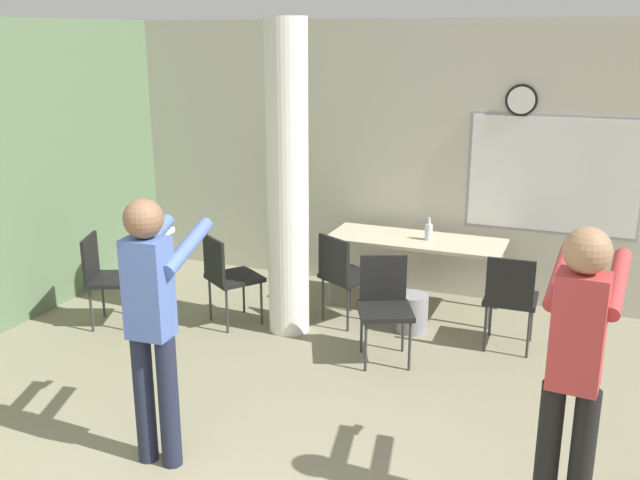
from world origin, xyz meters
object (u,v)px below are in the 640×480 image
object	(u,v)px
chair_table_left	(344,272)
chair_table_front	(385,301)
folding_table	(416,243)
chair_table_right	(510,295)
chair_near_pillar	(228,273)
bottle_on_table	(429,231)
person_playing_front	(153,312)
person_playing_side	(576,359)
chair_by_left_wall	(106,273)

from	to	relation	value
chair_table_left	chair_table_front	bearing A→B (deg)	-45.52
folding_table	chair_table_right	distance (m)	1.22
chair_near_pillar	bottle_on_table	bearing A→B (deg)	33.08
folding_table	person_playing_front	xyz separation A→B (m)	(-0.84, -3.20, 0.36)
chair_table_left	person_playing_side	xyz separation A→B (m)	(2.12, -2.31, 0.52)
chair_table_front	chair_table_right	bearing A→B (deg)	29.74
chair_near_pillar	chair_table_right	size ratio (longest dim) A/B	1.00
chair_table_right	chair_table_left	bearing A→B (deg)	178.59
bottle_on_table	chair_table_right	world-z (taller)	bottle_on_table
folding_table	person_playing_side	size ratio (longest dim) A/B	0.97
chair_table_front	person_playing_front	xyz separation A→B (m)	(-0.89, -1.98, 0.52)
folding_table	chair_near_pillar	distance (m)	1.86
chair_by_left_wall	person_playing_front	distance (m)	2.49
chair_table_left	chair_table_front	distance (m)	0.82
chair_table_right	person_playing_front	xyz separation A→B (m)	(-1.85, -2.53, 0.52)
chair_by_left_wall	chair_table_left	size ratio (longest dim) A/B	1.00
person_playing_side	chair_near_pillar	bearing A→B (deg)	148.98
chair_near_pillar	chair_table_front	xyz separation A→B (m)	(1.57, -0.15, 0.00)
chair_by_left_wall	chair_table_right	world-z (taller)	same
bottle_on_table	chair_near_pillar	distance (m)	1.98
bottle_on_table	chair_by_left_wall	size ratio (longest dim) A/B	0.26
folding_table	chair_table_left	xyz separation A→B (m)	(-0.52, -0.63, -0.16)
chair_by_left_wall	person_playing_side	size ratio (longest dim) A/B	0.50
chair_by_left_wall	chair_near_pillar	bearing A→B (deg)	22.01
person_playing_front	folding_table	bearing A→B (deg)	75.30
folding_table	chair_table_front	world-z (taller)	chair_table_front
person_playing_front	chair_table_left	bearing A→B (deg)	82.90
folding_table	chair_table_left	world-z (taller)	chair_table_left
chair_by_left_wall	chair_near_pillar	size ratio (longest dim) A/B	1.00
chair_table_right	person_playing_side	distance (m)	2.40
person_playing_side	person_playing_front	xyz separation A→B (m)	(-2.44, -0.26, -0.01)
bottle_on_table	chair_table_right	size ratio (longest dim) A/B	0.26
folding_table	chair_table_front	bearing A→B (deg)	-87.49
chair_table_front	person_playing_front	world-z (taller)	person_playing_front
chair_table_left	chair_table_right	size ratio (longest dim) A/B	1.00
folding_table	person_playing_side	distance (m)	3.37
chair_by_left_wall	chair_table_right	bearing A→B (deg)	12.93
folding_table	chair_table_left	size ratio (longest dim) A/B	1.97
folding_table	chair_table_right	world-z (taller)	chair_table_right
folding_table	chair_near_pillar	bearing A→B (deg)	-144.90
chair_table_front	person_playing_side	size ratio (longest dim) A/B	0.50
chair_near_pillar	person_playing_side	bearing A→B (deg)	-31.02
bottle_on_table	person_playing_front	bearing A→B (deg)	-106.72
folding_table	chair_near_pillar	xyz separation A→B (m)	(-1.52, -1.07, -0.16)
chair_table_left	folding_table	bearing A→B (deg)	50.59
chair_table_right	chair_table_front	size ratio (longest dim) A/B	1.00
chair_table_right	chair_near_pillar	bearing A→B (deg)	-171.08
person_playing_side	person_playing_front	distance (m)	2.45
chair_by_left_wall	person_playing_front	world-z (taller)	person_playing_front
bottle_on_table	person_playing_side	bearing A→B (deg)	-63.38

